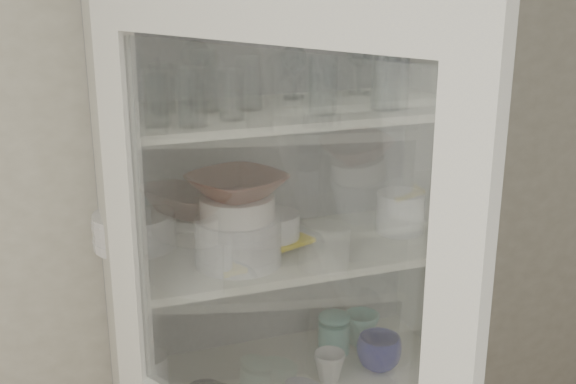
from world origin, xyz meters
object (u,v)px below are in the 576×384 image
object	(u,v)px
cream_bowl	(237,207)
mug_teal	(361,329)
yellow_trivet	(271,239)
goblet_2	(360,65)
glass_platter	(271,244)
white_ramekin	(271,225)
pantry_cabinet	(281,335)
grey_bowl_stack	(400,212)
goblet_0	(196,69)
mug_white	(329,366)
teal_jar	(334,335)
plate_stack_back	(135,230)
mug_blue	(379,352)
goblet_3	(375,68)
terracotta_bowl	(237,185)
plate_stack_front	(238,241)
goblet_1	(294,69)
white_canister	(151,375)

from	to	relation	value
cream_bowl	mug_teal	bearing A→B (deg)	17.06
yellow_trivet	goblet_2	bearing A→B (deg)	20.36
glass_platter	mug_teal	distance (m)	0.48
cream_bowl	white_ramekin	world-z (taller)	cream_bowl
cream_bowl	pantry_cabinet	bearing A→B (deg)	39.18
goblet_2	grey_bowl_stack	xyz separation A→B (m)	(0.08, -0.13, -0.42)
goblet_0	cream_bowl	xyz separation A→B (m)	(0.05, -0.20, -0.34)
mug_white	grey_bowl_stack	bearing A→B (deg)	24.43
mug_white	teal_jar	xyz separation A→B (m)	(0.08, 0.14, 0.02)
goblet_2	cream_bowl	xyz separation A→B (m)	(-0.44, -0.20, -0.33)
pantry_cabinet	goblet_2	distance (m)	0.85
pantry_cabinet	goblet_2	world-z (taller)	pantry_cabinet
pantry_cabinet	grey_bowl_stack	bearing A→B (deg)	-11.29
goblet_2	mug_teal	bearing A→B (deg)	-86.50
plate_stack_back	mug_white	xyz separation A→B (m)	(0.50, -0.24, -0.41)
mug_blue	teal_jar	size ratio (longest dim) A/B	1.12
goblet_3	teal_jar	size ratio (longest dim) A/B	1.33
cream_bowl	mug_blue	bearing A→B (deg)	-2.41
terracotta_bowl	glass_platter	distance (m)	0.25
glass_platter	grey_bowl_stack	distance (m)	0.40
goblet_3	glass_platter	xyz separation A→B (m)	(-0.34, -0.07, -0.47)
pantry_cabinet	plate_stack_front	distance (m)	0.44
goblet_1	grey_bowl_stack	world-z (taller)	goblet_1
terracotta_bowl	goblet_1	bearing A→B (deg)	39.52
plate_stack_front	white_canister	bearing A→B (deg)	161.30
terracotta_bowl	glass_platter	xyz separation A→B (m)	(0.12, 0.08, -0.21)
yellow_trivet	goblet_1	bearing A→B (deg)	45.09
goblet_3	teal_jar	world-z (taller)	goblet_3
cream_bowl	grey_bowl_stack	world-z (taller)	cream_bowl
pantry_cabinet	goblet_0	bearing A→B (deg)	164.35
plate_stack_front	terracotta_bowl	world-z (taller)	terracotta_bowl
mug_white	white_canister	bearing A→B (deg)	172.88
goblet_0	goblet_1	world-z (taller)	goblet_0
mug_teal	terracotta_bowl	bearing A→B (deg)	-152.72
plate_stack_front	teal_jar	distance (m)	0.54
white_ramekin	mug_blue	xyz separation A→B (m)	(0.31, -0.10, -0.41)
white_ramekin	mug_white	size ratio (longest dim) A/B	1.72
plate_stack_back	glass_platter	distance (m)	0.39
plate_stack_front	mug_teal	bearing A→B (deg)	17.06
goblet_0	mug_white	distance (m)	0.93
goblet_2	goblet_3	size ratio (longest dim) A/B	1.04
mug_teal	goblet_2	bearing A→B (deg)	103.72
plate_stack_back	white_canister	xyz separation A→B (m)	(0.00, -0.13, -0.39)
goblet_3	glass_platter	distance (m)	0.59
goblet_1	plate_stack_back	size ratio (longest dim) A/B	0.70
cream_bowl	mug_blue	xyz separation A→B (m)	(0.43, -0.02, -0.50)
white_ramekin	mug_blue	distance (m)	0.52
mug_teal	yellow_trivet	bearing A→B (deg)	-160.08
goblet_1	teal_jar	distance (m)	0.83
goblet_0	mug_teal	world-z (taller)	goblet_0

